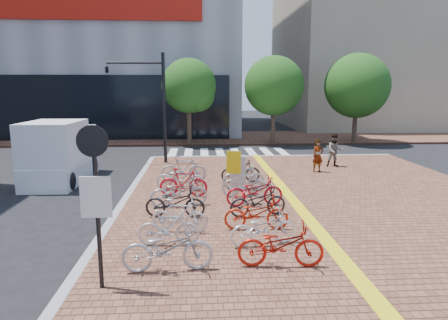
{
  "coord_description": "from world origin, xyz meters",
  "views": [
    {
      "loc": [
        -1.29,
        -10.86,
        4.1
      ],
      "look_at": [
        -0.35,
        4.44,
        1.3
      ],
      "focal_mm": 32.0,
      "sensor_mm": 36.0,
      "label": 1
    }
  ],
  "objects": [
    {
      "name": "box_truck",
      "position": [
        -7.37,
        6.75,
        1.27
      ],
      "size": [
        2.14,
        4.72,
        2.71
      ],
      "color": "white",
      "rests_on": "ground"
    },
    {
      "name": "bike_8",
      "position": [
        0.48,
        -2.59,
        0.65
      ],
      "size": [
        1.96,
        0.81,
        1.01
      ],
      "primitive_type": "imported",
      "rotation": [
        0.0,
        0.0,
        1.5
      ],
      "color": "#AE180C",
      "rests_on": "sidewalk"
    },
    {
      "name": "bike_11",
      "position": [
        0.49,
        0.98,
        0.62
      ],
      "size": [
        1.88,
        0.94,
        0.94
      ],
      "primitive_type": "imported",
      "rotation": [
        0.0,
        0.0,
        1.75
      ],
      "color": "black",
      "rests_on": "sidewalk"
    },
    {
      "name": "bike_3",
      "position": [
        -2.06,
        0.99,
        0.63
      ],
      "size": [
        1.89,
        0.82,
        0.96
      ],
      "primitive_type": "imported",
      "rotation": [
        0.0,
        0.0,
        1.47
      ],
      "color": "black",
      "rests_on": "sidewalk"
    },
    {
      "name": "bike_7",
      "position": [
        -1.98,
        5.63,
        0.72
      ],
      "size": [
        1.94,
        0.7,
        1.14
      ],
      "primitive_type": "imported",
      "rotation": [
        0.0,
        0.0,
        1.48
      ],
      "color": "#A2A1A6",
      "rests_on": "sidewalk"
    },
    {
      "name": "pedestrian_b",
      "position": [
        5.49,
        8.56,
        0.97
      ],
      "size": [
        0.84,
        0.68,
        1.64
      ],
      "primitive_type": "imported",
      "rotation": [
        0.0,
        0.0,
        -0.07
      ],
      "color": "#4B525F",
      "rests_on": "sidewalk"
    },
    {
      "name": "bike_6",
      "position": [
        -2.05,
        4.26,
        0.65
      ],
      "size": [
        1.97,
        0.95,
        0.99
      ],
      "primitive_type": "imported",
      "rotation": [
        0.0,
        0.0,
        1.41
      ],
      "color": "silver",
      "rests_on": "sidewalk"
    },
    {
      "name": "crosswalk",
      "position": [
        0.5,
        14.0,
        0.01
      ],
      "size": [
        7.5,
        4.0,
        0.01
      ],
      "color": "silver",
      "rests_on": "ground"
    },
    {
      "name": "bike_1",
      "position": [
        -2.1,
        -1.24,
        0.62
      ],
      "size": [
        1.59,
        0.54,
        0.94
      ],
      "primitive_type": "imported",
      "rotation": [
        0.0,
        0.0,
        1.51
      ],
      "color": "silver",
      "rests_on": "sidewalk"
    },
    {
      "name": "bike_10",
      "position": [
        0.27,
        -0.21,
        0.62
      ],
      "size": [
        1.83,
        0.71,
        0.95
      ],
      "primitive_type": "imported",
      "rotation": [
        0.0,
        0.0,
        1.52
      ],
      "color": "#B7230D",
      "rests_on": "sidewalk"
    },
    {
      "name": "utility_box",
      "position": [
        0.18,
        4.29,
        0.82
      ],
      "size": [
        0.62,
        0.45,
        1.33
      ],
      "primitive_type": "cube",
      "rotation": [
        0.0,
        0.0,
        0.01
      ],
      "color": "#B1B1B6",
      "rests_on": "sidewalk"
    },
    {
      "name": "bike_5",
      "position": [
        -1.9,
        3.38,
        0.68
      ],
      "size": [
        1.8,
        0.67,
        1.06
      ],
      "primitive_type": "imported",
      "rotation": [
        0.0,
        0.0,
        1.47
      ],
      "color": "red",
      "rests_on": "sidewalk"
    },
    {
      "name": "bike_15",
      "position": [
        0.42,
        5.42,
        0.65
      ],
      "size": [
        1.68,
        0.57,
        0.99
      ],
      "primitive_type": "imported",
      "rotation": [
        0.0,
        0.0,
        1.64
      ],
      "color": "black",
      "rests_on": "sidewalk"
    },
    {
      "name": "bike_2",
      "position": [
        -1.88,
        -0.3,
        0.62
      ],
      "size": [
        1.63,
        0.72,
        0.95
      ],
      "primitive_type": "imported",
      "rotation": [
        0.0,
        0.0,
        1.39
      ],
      "color": "silver",
      "rests_on": "sidewalk"
    },
    {
      "name": "building_beige",
      "position": [
        18.0,
        32.0,
        9.0
      ],
      "size": [
        20.0,
        18.0,
        18.0
      ],
      "primitive_type": "cube",
      "color": "gray",
      "rests_on": "ground"
    },
    {
      "name": "street_trees",
      "position": [
        5.04,
        17.45,
        4.1
      ],
      "size": [
        16.2,
        4.6,
        6.35
      ],
      "color": "#38281E",
      "rests_on": "far_sidewalk"
    },
    {
      "name": "traffic_light_pole",
      "position": [
        -4.42,
        10.18,
        4.08
      ],
      "size": [
        3.05,
        1.18,
        5.69
      ],
      "color": "black",
      "rests_on": "sidewalk"
    },
    {
      "name": "kerb_north",
      "position": [
        3.0,
        12.0,
        0.08
      ],
      "size": [
        14.0,
        0.25,
        0.15
      ],
      "primitive_type": "cube",
      "color": "gray",
      "rests_on": "ground"
    },
    {
      "name": "bike_12",
      "position": [
        0.54,
        2.06,
        0.66
      ],
      "size": [
        2.0,
        0.89,
        1.02
      ],
      "primitive_type": "imported",
      "rotation": [
        0.0,
        0.0,
        1.69
      ],
      "color": "#AD0C1B",
      "rests_on": "sidewalk"
    },
    {
      "name": "bike_4",
      "position": [
        -2.0,
        2.15,
        0.66
      ],
      "size": [
        2.02,
        1.0,
        1.01
      ],
      "primitive_type": "imported",
      "rotation": [
        0.0,
        0.0,
        1.75
      ],
      "color": "#A9A9AD",
      "rests_on": "sidewalk"
    },
    {
      "name": "bike_9",
      "position": [
        0.29,
        -1.34,
        0.61
      ],
      "size": [
        1.84,
        0.95,
        0.92
      ],
      "primitive_type": "imported",
      "rotation": [
        0.0,
        0.0,
        1.77
      ],
      "color": "silver",
      "rests_on": "sidewalk"
    },
    {
      "name": "yellow_sign",
      "position": [
        -0.14,
        2.48,
        1.41
      ],
      "size": [
        0.49,
        0.15,
        1.82
      ],
      "color": "#B7B7BC",
      "rests_on": "sidewalk"
    },
    {
      "name": "far_sidewalk",
      "position": [
        0.0,
        21.0,
        0.07
      ],
      "size": [
        70.0,
        8.0,
        0.15
      ],
      "primitive_type": "cube",
      "color": "brown",
      "rests_on": "ground"
    },
    {
      "name": "notice_sign",
      "position": [
        -3.28,
        -3.34,
        2.21
      ],
      "size": [
        0.61,
        0.14,
        3.27
      ],
      "color": "black",
      "rests_on": "sidewalk"
    },
    {
      "name": "pedestrian_a",
      "position": [
        4.26,
        7.33,
        0.92
      ],
      "size": [
        0.64,
        0.51,
        1.54
      ],
      "primitive_type": "imported",
      "rotation": [
        0.0,
        0.0,
        0.27
      ],
      "color": "gray",
      "rests_on": "sidewalk"
    },
    {
      "name": "ground",
      "position": [
        0.0,
        0.0,
        0.0
      ],
      "size": [
        120.0,
        120.0,
        0.0
      ],
      "primitive_type": "plane",
      "color": "black",
      "rests_on": "ground"
    },
    {
      "name": "bike_14",
      "position": [
        0.41,
        4.35,
        0.64
      ],
      "size": [
        1.65,
        0.48,
        0.99
      ],
      "primitive_type": "imported",
      "rotation": [
        0.0,
        0.0,
        1.58
      ],
      "color": "#A7A7AB",
      "rests_on": "sidewalk"
    },
    {
      "name": "bike_13",
      "position": [
        0.33,
        3.08,
        0.66
      ],
      "size": [
        1.76,
        0.75,
        1.02
      ],
      "primitive_type": "imported",
      "rotation": [
        0.0,
        0.0,
        1.41
      ],
      "color": "#ACABB0",
      "rests_on": "sidewalk"
    },
    {
      "name": "bike_0",
      "position": [
        -2.01,
        -2.66,
        0.67
      ],
      "size": [
        2.02,
        0.81,
        1.04
      ],
      "primitive_type": "imported",
      "rotation": [
        0.0,
        0.0,
        1.63
      ],
      "color": "#AAA9AE",
      "rests_on": "sidewalk"
    }
  ]
}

